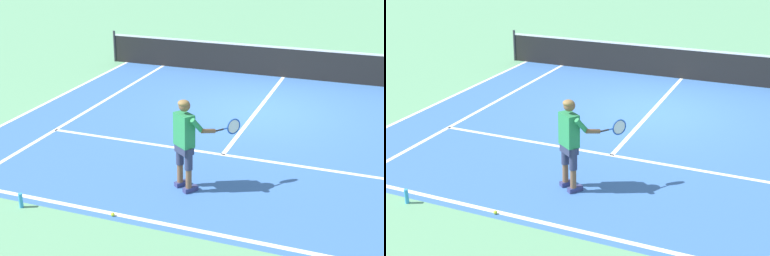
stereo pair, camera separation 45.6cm
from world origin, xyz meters
TOP-DOWN VIEW (x-y plane):
  - ground_plane at (0.00, 0.00)m, footprint 80.00×80.00m
  - court_inner_surface at (0.00, -1.27)m, footprint 10.98×9.76m
  - line_baseline at (0.00, -5.95)m, footprint 10.98×0.10m
  - line_service at (0.00, -2.99)m, footprint 8.23×0.10m
  - line_centre_service at (0.00, 0.21)m, footprint 0.10×6.40m
  - line_singles_left at (-4.12, -1.27)m, footprint 0.10×9.36m
  - line_doubles_left at (-5.49, -1.27)m, footprint 0.10×9.36m
  - tennis_net at (0.00, 3.41)m, footprint 11.96×0.08m
  - tennis_player at (-0.18, -4.67)m, footprint 1.09×0.86m
  - tennis_ball_near_feet at (-0.97, -6.01)m, footprint 0.07×0.07m
  - water_bottle at (-2.57, -6.29)m, footprint 0.07×0.07m

SIDE VIEW (x-z plane):
  - ground_plane at x=0.00m, z-range 0.00..0.00m
  - court_inner_surface at x=0.00m, z-range 0.00..0.00m
  - line_baseline at x=0.00m, z-range 0.00..0.01m
  - line_service at x=0.00m, z-range 0.00..0.01m
  - line_centre_service at x=0.00m, z-range 0.00..0.01m
  - line_singles_left at x=-4.12m, z-range 0.00..0.01m
  - line_doubles_left at x=-5.49m, z-range 0.00..0.01m
  - tennis_ball_near_feet at x=-0.97m, z-range 0.00..0.07m
  - water_bottle at x=-2.57m, z-range 0.00..0.26m
  - tennis_net at x=0.00m, z-range -0.04..1.03m
  - tennis_player at x=-0.18m, z-range 0.13..1.85m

